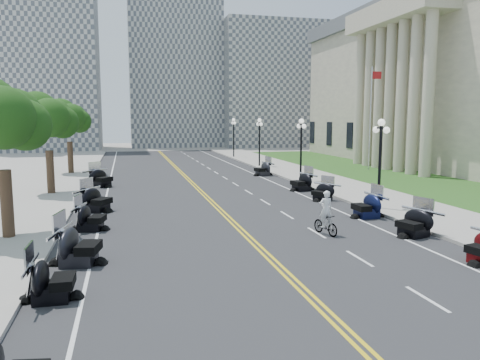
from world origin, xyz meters
TOP-DOWN VIEW (x-y plane):
  - ground at (0.00, 0.00)m, footprint 160.00×160.00m
  - road at (0.00, 10.00)m, footprint 16.00×90.00m
  - centerline_yellow_a at (-0.12, 10.00)m, footprint 0.12×90.00m
  - centerline_yellow_b at (0.12, 10.00)m, footprint 0.12×90.00m
  - edge_line_north at (6.40, 10.00)m, footprint 0.12×90.00m
  - edge_line_south at (-6.40, 10.00)m, footprint 0.12×90.00m
  - lane_dash_4 at (3.20, -8.00)m, footprint 0.12×2.00m
  - lane_dash_5 at (3.20, -4.00)m, footprint 0.12×2.00m
  - lane_dash_6 at (3.20, 0.00)m, footprint 0.12×2.00m
  - lane_dash_7 at (3.20, 4.00)m, footprint 0.12×2.00m
  - lane_dash_8 at (3.20, 8.00)m, footprint 0.12×2.00m
  - lane_dash_9 at (3.20, 12.00)m, footprint 0.12×2.00m
  - lane_dash_10 at (3.20, 16.00)m, footprint 0.12×2.00m
  - lane_dash_11 at (3.20, 20.00)m, footprint 0.12×2.00m
  - lane_dash_12 at (3.20, 24.00)m, footprint 0.12×2.00m
  - lane_dash_13 at (3.20, 28.00)m, footprint 0.12×2.00m
  - lane_dash_14 at (3.20, 32.00)m, footprint 0.12×2.00m
  - lane_dash_15 at (3.20, 36.00)m, footprint 0.12×2.00m
  - lane_dash_16 at (3.20, 40.00)m, footprint 0.12×2.00m
  - lane_dash_17 at (3.20, 44.00)m, footprint 0.12×2.00m
  - lane_dash_18 at (3.20, 48.00)m, footprint 0.12×2.00m
  - lane_dash_19 at (3.20, 52.00)m, footprint 0.12×2.00m
  - sidewalk_north at (10.50, 10.00)m, footprint 5.00×90.00m
  - sidewalk_south at (-10.50, 10.00)m, footprint 5.00×90.00m
  - lawn at (17.50, 18.00)m, footprint 9.00×60.00m
  - distant_block_a at (-18.00, 62.00)m, footprint 18.00×14.00m
  - distant_block_b at (4.00, 68.00)m, footprint 16.00×12.00m
  - distant_block_c at (22.00, 65.00)m, footprint 20.00×14.00m
  - street_lamp_2 at (8.60, 4.00)m, footprint 0.50×1.20m
  - street_lamp_3 at (8.60, 16.00)m, footprint 0.50×1.20m
  - street_lamp_4 at (8.60, 28.00)m, footprint 0.50×1.20m
  - street_lamp_5 at (8.60, 40.00)m, footprint 0.50×1.20m
  - flagpole at (18.00, 22.00)m, footprint 1.10×0.20m
  - tree_2 at (-10.00, 2.00)m, footprint 4.80×4.80m
  - tree_3 at (-10.00, 14.00)m, footprint 4.80×4.80m
  - tree_4 at (-10.00, 26.00)m, footprint 4.80×4.80m
  - motorcycle_n_5 at (7.08, -1.58)m, footprint 2.41×2.41m
  - motorcycle_n_6 at (7.02, 2.42)m, footprint 2.08×2.08m
  - motorcycle_n_7 at (6.84, 7.64)m, footprint 2.41×2.41m
  - motorcycle_n_8 at (7.04, 11.75)m, footprint 2.37×2.37m
  - motorcycle_n_10 at (6.83, 20.79)m, footprint 2.33×2.33m
  - motorcycle_s_4 at (-7.21, -5.53)m, footprint 1.94×1.94m
  - motorcycle_s_5 at (-6.78, -2.28)m, footprint 2.60×2.60m
  - motorcycle_s_6 at (-6.73, 2.94)m, footprint 2.32×2.32m
  - motorcycle_s_7 at (-6.72, 7.40)m, footprint 2.93×2.93m
  - motorcycle_s_9 at (-6.93, 17.04)m, footprint 3.05×3.05m
  - bicycle at (3.43, -0.44)m, footprint 0.85×1.65m
  - cyclist_rider at (3.43, -0.44)m, footprint 0.60×0.39m

SIDE VIEW (x-z plane):
  - ground at x=0.00m, z-range 0.00..0.00m
  - road at x=0.00m, z-range 0.00..0.01m
  - centerline_yellow_a at x=-0.12m, z-range 0.01..0.01m
  - centerline_yellow_b at x=0.12m, z-range 0.01..0.01m
  - edge_line_north at x=6.40m, z-range 0.01..0.01m
  - edge_line_south at x=-6.40m, z-range 0.01..0.01m
  - lane_dash_4 at x=3.20m, z-range 0.01..0.01m
  - lane_dash_5 at x=3.20m, z-range 0.01..0.01m
  - lane_dash_6 at x=3.20m, z-range 0.01..0.01m
  - lane_dash_7 at x=3.20m, z-range 0.01..0.01m
  - lane_dash_8 at x=3.20m, z-range 0.01..0.01m
  - lane_dash_9 at x=3.20m, z-range 0.01..0.01m
  - lane_dash_10 at x=3.20m, z-range 0.01..0.01m
  - lane_dash_11 at x=3.20m, z-range 0.01..0.01m
  - lane_dash_12 at x=3.20m, z-range 0.01..0.01m
  - lane_dash_13 at x=3.20m, z-range 0.01..0.01m
  - lane_dash_14 at x=3.20m, z-range 0.01..0.01m
  - lane_dash_15 at x=3.20m, z-range 0.01..0.01m
  - lane_dash_16 at x=3.20m, z-range 0.01..0.01m
  - lane_dash_17 at x=3.20m, z-range 0.01..0.01m
  - lane_dash_18 at x=3.20m, z-range 0.01..0.01m
  - lane_dash_19 at x=3.20m, z-range 0.01..0.01m
  - lawn at x=17.50m, z-range 0.00..0.10m
  - sidewalk_north at x=10.50m, z-range 0.00..0.15m
  - sidewalk_south at x=-10.50m, z-range 0.00..0.15m
  - bicycle at x=3.43m, z-range 0.00..0.95m
  - motorcycle_n_7 at x=6.84m, z-range 0.00..1.24m
  - motorcycle_s_4 at x=-7.21m, z-range 0.00..1.35m
  - motorcycle_s_6 at x=-6.73m, z-range 0.00..1.35m
  - motorcycle_n_5 at x=7.08m, z-range 0.00..1.36m
  - motorcycle_n_10 at x=6.83m, z-range 0.00..1.39m
  - motorcycle_n_6 at x=7.02m, z-range 0.00..1.41m
  - motorcycle_n_8 at x=7.04m, z-range 0.00..1.42m
  - motorcycle_s_7 at x=-6.72m, z-range 0.00..1.50m
  - motorcycle_s_9 at x=-6.93m, z-range 0.00..1.51m
  - motorcycle_s_5 at x=-6.78m, z-range 0.00..1.54m
  - cyclist_rider at x=3.43m, z-range 0.95..2.59m
  - street_lamp_2 at x=8.60m, z-range 0.15..5.05m
  - street_lamp_3 at x=8.60m, z-range 0.15..5.05m
  - street_lamp_4 at x=8.60m, z-range 0.15..5.05m
  - street_lamp_5 at x=8.60m, z-range 0.15..5.05m
  - tree_2 at x=-10.00m, z-range 0.15..9.35m
  - tree_3 at x=-10.00m, z-range 0.15..9.35m
  - tree_4 at x=-10.00m, z-range 0.15..9.35m
  - flagpole at x=18.00m, z-range 0.00..10.00m
  - distant_block_c at x=22.00m, z-range 0.00..22.00m
  - distant_block_a at x=-18.00m, z-range 0.00..26.00m
  - distant_block_b at x=4.00m, z-range 0.00..30.00m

